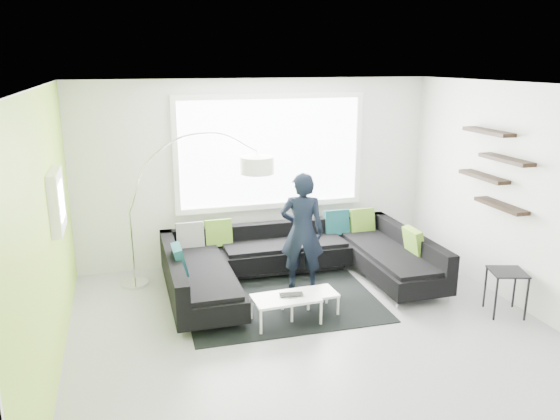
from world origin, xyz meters
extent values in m
plane|color=gray|center=(0.00, 0.00, 0.00)|extent=(5.50, 5.50, 0.00)
cube|color=silver|center=(0.00, 2.50, 1.40)|extent=(5.50, 0.04, 2.80)
cube|color=silver|center=(0.00, -2.50, 1.40)|extent=(5.50, 0.04, 2.80)
cube|color=silver|center=(-2.75, 0.00, 1.40)|extent=(0.04, 5.00, 2.80)
cube|color=silver|center=(2.75, 0.00, 1.40)|extent=(0.04, 5.00, 2.80)
cube|color=white|center=(0.00, 0.00, 2.80)|extent=(5.50, 5.00, 0.04)
cube|color=#93C638|center=(-2.74, 0.00, 1.40)|extent=(0.01, 5.00, 2.80)
cube|color=white|center=(0.20, 2.46, 1.70)|extent=(2.96, 0.06, 1.68)
cube|color=white|center=(-2.68, 0.60, 1.60)|extent=(0.12, 0.66, 0.66)
cube|color=black|center=(2.64, 0.40, 1.70)|extent=(0.20, 1.24, 0.95)
cube|color=black|center=(0.25, 1.21, 0.19)|extent=(3.58, 2.21, 0.38)
cube|color=black|center=(0.25, 1.21, 0.52)|extent=(3.58, 2.21, 0.28)
cube|color=#4C7219|center=(0.25, 1.21, 0.57)|extent=(3.20, 0.19, 0.39)
cube|color=black|center=(-0.12, 0.76, 0.01)|extent=(2.51, 1.85, 0.01)
cube|color=white|center=(-0.06, 0.31, 0.17)|extent=(1.04, 0.63, 0.33)
cube|color=black|center=(2.44, -0.30, 0.28)|extent=(0.52, 0.52, 0.56)
imported|color=black|center=(0.28, 1.17, 0.82)|extent=(0.85, 0.78, 1.63)
imported|color=black|center=(-0.17, 0.21, 0.34)|extent=(0.34, 0.27, 0.02)
camera|label=1|loc=(-1.99, -5.49, 3.05)|focal=35.00mm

